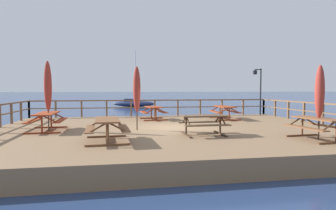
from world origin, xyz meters
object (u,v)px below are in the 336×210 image
Objects in this scene: patio_umbrella_tall_back_right at (320,92)px; picnic_table_front_right at (154,110)px; picnic_table_back_right at (47,118)px; lamp_post_hooked at (259,84)px; sailboat_distant at (133,103)px; patio_umbrella_tall_mid_left at (48,86)px; picnic_table_back_left at (203,121)px; picnic_table_mid_left at (318,124)px; picnic_table_front_left at (224,110)px; patio_umbrella_short_back at (137,90)px; picnic_table_mid_right at (107,125)px.

picnic_table_front_right is at bearing 122.69° from patio_umbrella_tall_back_right.
lamp_post_hooked is (12.49, 5.33, 1.55)m from picnic_table_back_right.
lamp_post_hooked is 0.41× the size of sailboat_distant.
patio_umbrella_tall_mid_left is at bearing 158.04° from patio_umbrella_tall_back_right.
lamp_post_hooked reaches higher than picnic_table_back_left.
picnic_table_mid_left is at bearing -21.80° from picnic_table_back_right.
picnic_table_front_left is at bearing 19.63° from picnic_table_back_right.
patio_umbrella_short_back is (-5.45, -3.71, 1.19)m from picnic_table_front_left.
lamp_post_hooked is at bearing 74.42° from picnic_table_mid_left.
picnic_table_back_left is (6.24, -2.27, -0.01)m from picnic_table_back_right.
picnic_table_back_left is 0.78× the size of picnic_table_front_left.
picnic_table_mid_right is 4.21m from patio_umbrella_tall_mid_left.
picnic_table_back_left is 29.25m from sailboat_distant.
patio_umbrella_tall_mid_left is (-2.56, 3.06, 1.33)m from picnic_table_mid_right.
patio_umbrella_tall_back_right is (0.04, 0.03, 1.11)m from picnic_table_mid_left.
picnic_table_mid_right is 0.28× the size of sailboat_distant.
lamp_post_hooked is at bearing 74.64° from patio_umbrella_tall_back_right.
picnic_table_front_right is at bearing 174.67° from picnic_table_front_left.
picnic_table_front_right is 0.77× the size of picnic_table_front_left.
picnic_table_mid_right and picnic_table_front_left have the same top height.
picnic_table_mid_left and picnic_table_mid_right have the same top height.
patio_umbrella_tall_mid_left is 3.78m from patio_umbrella_short_back.
picnic_table_mid_right is at bearing -114.49° from patio_umbrella_short_back.
patio_umbrella_short_back reaches higher than picnic_table_back_right.
patio_umbrella_tall_back_right is at bearing -84.60° from picnic_table_front_left.
picnic_table_front_left is (-0.64, 7.26, 0.01)m from picnic_table_mid_left.
lamp_post_hooked reaches higher than picnic_table_mid_left.
patio_umbrella_tall_back_right reaches higher than picnic_table_back_right.
picnic_table_back_right is 0.68× the size of lamp_post_hooked.
patio_umbrella_tall_mid_left is at bearing 172.92° from patio_umbrella_short_back.
lamp_post_hooked is (9.86, 8.34, 1.55)m from picnic_table_mid_right.
picnic_table_back_right is at bearing 131.08° from picnic_table_mid_right.
picnic_table_back_right and picnic_table_mid_right have the same top height.
sailboat_distant is (5.16, 26.95, -0.68)m from picnic_table_back_right.
patio_umbrella_tall_mid_left is at bearing -157.01° from lamp_post_hooked.
picnic_table_mid_right is at bearing -109.88° from picnic_table_front_right.
patio_umbrella_short_back is (-2.43, 1.86, 1.20)m from picnic_table_back_left.
patio_umbrella_tall_mid_left is 10.66m from patio_umbrella_tall_back_right.
picnic_table_front_right is at bearing -167.64° from lamp_post_hooked.
picnic_table_front_left is (3.02, 5.57, 0.01)m from picnic_table_back_left.
patio_umbrella_tall_back_right is at bearing -24.14° from picnic_table_back_left.
picnic_table_mid_left is at bearing -24.75° from picnic_table_back_left.
picnic_table_back_left is at bearing -37.41° from patio_umbrella_short_back.
patio_umbrella_tall_back_right is at bearing -57.31° from picnic_table_front_right.
lamp_post_hooked is (8.68, 5.74, 0.36)m from patio_umbrella_short_back.
sailboat_distant is (-7.33, 21.62, -2.23)m from lamp_post_hooked.
sailboat_distant reaches higher than patio_umbrella_tall_back_right.
sailboat_distant reaches higher than patio_umbrella_short_back.
patio_umbrella_tall_mid_left reaches higher than picnic_table_mid_left.
patio_umbrella_tall_mid_left is at bearing -100.73° from sailboat_distant.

